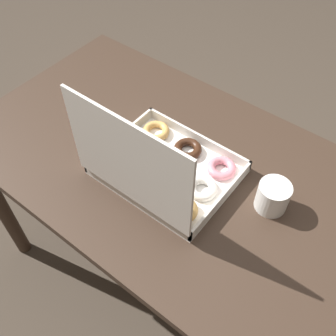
# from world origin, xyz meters

# --- Properties ---
(ground_plane) EXTENTS (8.00, 8.00, 0.00)m
(ground_plane) POSITION_xyz_m (0.00, 0.00, 0.00)
(ground_plane) COLOR #42382D
(dining_table) EXTENTS (1.30, 0.75, 0.74)m
(dining_table) POSITION_xyz_m (0.00, 0.00, 0.64)
(dining_table) COLOR #38281E
(dining_table) RESTS_ON ground_plane
(donut_box) EXTENTS (0.38, 0.31, 0.33)m
(donut_box) POSITION_xyz_m (-0.01, 0.08, 0.79)
(donut_box) COLOR white
(donut_box) RESTS_ON dining_table
(coffee_mug) EXTENTS (0.09, 0.09, 0.08)m
(coffee_mug) POSITION_xyz_m (-0.30, -0.04, 0.78)
(coffee_mug) COLOR white
(coffee_mug) RESTS_ON dining_table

